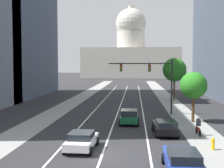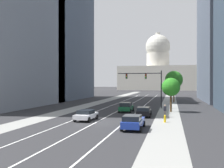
{
  "view_description": "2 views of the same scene",
  "coord_description": "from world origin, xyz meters",
  "px_view_note": "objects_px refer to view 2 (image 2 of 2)",
  "views": [
    {
      "loc": [
        2.26,
        -20.87,
        6.24
      ],
      "look_at": [
        -0.33,
        13.18,
        4.15
      ],
      "focal_mm": 48.66,
      "sensor_mm": 36.0,
      "label": 1
    },
    {
      "loc": [
        8.83,
        -29.28,
        4.78
      ],
      "look_at": [
        -0.19,
        9.0,
        4.55
      ],
      "focal_mm": 40.82,
      "sensor_mm": 36.0,
      "label": 2
    }
  ],
  "objects_px": {
    "fire_hydrant": "(165,119)",
    "car_green": "(126,107)",
    "car_black": "(144,111)",
    "car_blue": "(133,122)",
    "capitol_building": "(158,71)",
    "car_white": "(86,115)",
    "street_tree_near_right": "(171,87)",
    "street_tree_far_right": "(174,80)",
    "traffic_signal_mast": "(147,81)",
    "cyclist": "(165,111)"
  },
  "relations": [
    {
      "from": "car_white",
      "to": "traffic_signal_mast",
      "type": "xyz_separation_m",
      "value": [
        6.07,
        17.21,
        4.32
      ]
    },
    {
      "from": "car_white",
      "to": "street_tree_near_right",
      "type": "xyz_separation_m",
      "value": [
        10.34,
        11.94,
        3.32
      ]
    },
    {
      "from": "car_green",
      "to": "cyclist",
      "type": "distance_m",
      "value": 7.9
    },
    {
      "from": "car_blue",
      "to": "street_tree_near_right",
      "type": "height_order",
      "value": "street_tree_near_right"
    },
    {
      "from": "car_black",
      "to": "car_blue",
      "type": "distance_m",
      "value": 9.94
    },
    {
      "from": "car_green",
      "to": "traffic_signal_mast",
      "type": "xyz_separation_m",
      "value": [
        2.75,
        7.03,
        4.22
      ]
    },
    {
      "from": "car_green",
      "to": "street_tree_far_right",
      "type": "xyz_separation_m",
      "value": [
        7.65,
        22.96,
        4.65
      ]
    },
    {
      "from": "car_green",
      "to": "car_white",
      "type": "relative_size",
      "value": 0.98
    },
    {
      "from": "car_black",
      "to": "traffic_signal_mast",
      "type": "height_order",
      "value": "traffic_signal_mast"
    },
    {
      "from": "car_green",
      "to": "cyclist",
      "type": "height_order",
      "value": "cyclist"
    },
    {
      "from": "car_black",
      "to": "street_tree_far_right",
      "type": "bearing_deg",
      "value": -11.1
    },
    {
      "from": "street_tree_far_right",
      "to": "capitol_building",
      "type": "bearing_deg",
      "value": 95.18
    },
    {
      "from": "fire_hydrant",
      "to": "car_green",
      "type": "bearing_deg",
      "value": 123.86
    },
    {
      "from": "traffic_signal_mast",
      "to": "cyclist",
      "type": "xyz_separation_m",
      "value": [
        3.51,
        -11.86,
        -4.18
      ]
    },
    {
      "from": "car_black",
      "to": "car_blue",
      "type": "bearing_deg",
      "value": 177.69
    },
    {
      "from": "car_green",
      "to": "capitol_building",
      "type": "bearing_deg",
      "value": 0.96
    },
    {
      "from": "cyclist",
      "to": "traffic_signal_mast",
      "type": "bearing_deg",
      "value": 12.49
    },
    {
      "from": "traffic_signal_mast",
      "to": "fire_hydrant",
      "type": "bearing_deg",
      "value": -77.63
    },
    {
      "from": "car_green",
      "to": "street_tree_near_right",
      "type": "height_order",
      "value": "street_tree_near_right"
    },
    {
      "from": "car_green",
      "to": "fire_hydrant",
      "type": "height_order",
      "value": "car_green"
    },
    {
      "from": "car_white",
      "to": "capitol_building",
      "type": "bearing_deg",
      "value": 1.84
    },
    {
      "from": "car_green",
      "to": "street_tree_far_right",
      "type": "distance_m",
      "value": 24.64
    },
    {
      "from": "car_black",
      "to": "car_white",
      "type": "distance_m",
      "value": 8.56
    },
    {
      "from": "car_black",
      "to": "traffic_signal_mast",
      "type": "bearing_deg",
      "value": 0.58
    },
    {
      "from": "car_black",
      "to": "car_white",
      "type": "height_order",
      "value": "car_black"
    },
    {
      "from": "capitol_building",
      "to": "street_tree_far_right",
      "type": "bearing_deg",
      "value": -84.82
    },
    {
      "from": "street_tree_near_right",
      "to": "traffic_signal_mast",
      "type": "bearing_deg",
      "value": 129.06
    },
    {
      "from": "car_green",
      "to": "traffic_signal_mast",
      "type": "relative_size",
      "value": 0.5
    },
    {
      "from": "capitol_building",
      "to": "car_blue",
      "type": "xyz_separation_m",
      "value": [
        4.98,
        -140.42,
        -11.17
      ]
    },
    {
      "from": "traffic_signal_mast",
      "to": "street_tree_near_right",
      "type": "bearing_deg",
      "value": -50.94
    },
    {
      "from": "car_blue",
      "to": "traffic_signal_mast",
      "type": "height_order",
      "value": "traffic_signal_mast"
    },
    {
      "from": "street_tree_near_right",
      "to": "capitol_building",
      "type": "bearing_deg",
      "value": 94.01
    },
    {
      "from": "car_black",
      "to": "fire_hydrant",
      "type": "distance_m",
      "value": 5.61
    },
    {
      "from": "car_black",
      "to": "street_tree_far_right",
      "type": "distance_m",
      "value": 28.47
    },
    {
      "from": "capitol_building",
      "to": "car_green",
      "type": "relative_size",
      "value": 11.88
    },
    {
      "from": "fire_hydrant",
      "to": "street_tree_near_right",
      "type": "distance_m",
      "value": 11.82
    },
    {
      "from": "street_tree_near_right",
      "to": "fire_hydrant",
      "type": "bearing_deg",
      "value": -93.32
    },
    {
      "from": "fire_hydrant",
      "to": "street_tree_far_right",
      "type": "relative_size",
      "value": 0.12
    },
    {
      "from": "capitol_building",
      "to": "car_blue",
      "type": "distance_m",
      "value": 140.95
    },
    {
      "from": "car_white",
      "to": "traffic_signal_mast",
      "type": "bearing_deg",
      "value": -16.87
    },
    {
      "from": "car_blue",
      "to": "car_black",
      "type": "bearing_deg",
      "value": 0.38
    },
    {
      "from": "traffic_signal_mast",
      "to": "fire_hydrant",
      "type": "distance_m",
      "value": 17.52
    },
    {
      "from": "street_tree_near_right",
      "to": "street_tree_far_right",
      "type": "distance_m",
      "value": 21.25
    },
    {
      "from": "capitol_building",
      "to": "cyclist",
      "type": "xyz_separation_m",
      "value": [
        7.91,
        -130.53,
        -11.1
      ]
    },
    {
      "from": "street_tree_far_right",
      "to": "car_white",
      "type": "bearing_deg",
      "value": -108.31
    },
    {
      "from": "cyclist",
      "to": "street_tree_far_right",
      "type": "xyz_separation_m",
      "value": [
        1.4,
        27.79,
        4.61
      ]
    },
    {
      "from": "capitol_building",
      "to": "traffic_signal_mast",
      "type": "distance_m",
      "value": 118.95
    },
    {
      "from": "fire_hydrant",
      "to": "cyclist",
      "type": "height_order",
      "value": "cyclist"
    },
    {
      "from": "car_blue",
      "to": "fire_hydrant",
      "type": "distance_m",
      "value": 6.06
    },
    {
      "from": "car_blue",
      "to": "car_white",
      "type": "relative_size",
      "value": 1.12
    }
  ]
}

